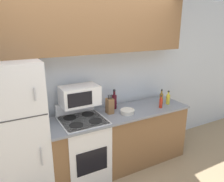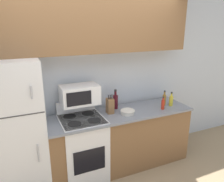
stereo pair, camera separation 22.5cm
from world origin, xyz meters
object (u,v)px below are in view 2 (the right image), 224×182
at_px(bottle_cooking_spray, 171,100).
at_px(bottle_wine_red, 115,101).
at_px(knife_block, 110,106).
at_px(bottle_vinegar, 164,99).
at_px(stove, 83,147).
at_px(microwave, 80,95).
at_px(bottle_hot_sauce, 163,104).
at_px(bowl, 128,112).
at_px(refrigerator, 15,131).

bearing_deg(bottle_cooking_spray, bottle_wine_red, 164.08).
bearing_deg(knife_block, bottle_vinegar, -3.21).
distance_m(stove, bottle_cooking_spray, 1.53).
relative_size(microwave, bottle_hot_sauce, 2.58).
bearing_deg(knife_block, bottle_wine_red, 41.96).
distance_m(bowl, bottle_cooking_spray, 0.79).
bearing_deg(bowl, bottle_wine_red, 104.19).
distance_m(refrigerator, bottle_cooking_spray, 2.28).
bearing_deg(bottle_hot_sauce, bowl, 175.02).
bearing_deg(stove, microwave, 79.85).
height_order(bottle_wine_red, bottle_cooking_spray, bottle_wine_red).
height_order(stove, microwave, microwave).
distance_m(refrigerator, bottle_hot_sauce, 2.07).
bearing_deg(knife_block, bottle_cooking_spray, -6.35).
bearing_deg(bottle_wine_red, bottle_hot_sauce, -26.38).
xyz_separation_m(knife_block, bottle_vinegar, (0.91, -0.05, -0.02)).
distance_m(bowl, bottle_hot_sauce, 0.58).
height_order(bowl, bottle_wine_red, bottle_wine_red).
distance_m(knife_block, bottle_vinegar, 0.92).
distance_m(bottle_wine_red, bottle_cooking_spray, 0.89).
height_order(refrigerator, bottle_cooking_spray, refrigerator).
xyz_separation_m(bottle_hot_sauce, bottle_cooking_spray, (0.21, 0.07, 0.01)).
bearing_deg(microwave, bottle_cooking_spray, -8.02).
relative_size(bottle_hot_sauce, bottle_wine_red, 0.67).
height_order(bottle_cooking_spray, bottle_vinegar, bottle_vinegar).
xyz_separation_m(bowl, bottle_cooking_spray, (0.79, 0.02, 0.05)).
relative_size(knife_block, bottle_wine_red, 0.94).
bearing_deg(bottle_hot_sauce, microwave, 167.18).
bearing_deg(bowl, bottle_cooking_spray, 1.79).
distance_m(stove, microwave, 0.75).
relative_size(bowl, bottle_vinegar, 0.87).
bearing_deg(stove, knife_block, 5.14).
relative_size(bottle_wine_red, bottle_cooking_spray, 1.36).
height_order(knife_block, bottle_vinegar, knife_block).
distance_m(bowl, bottle_vinegar, 0.71).
bearing_deg(bowl, refrigerator, 175.10).
xyz_separation_m(bottle_wine_red, bottle_cooking_spray, (0.85, -0.24, -0.03)).
xyz_separation_m(refrigerator, bottle_vinegar, (2.19, -0.04, 0.11)).
height_order(bowl, bottle_cooking_spray, bottle_cooking_spray).
height_order(bowl, bottle_vinegar, bottle_vinegar).
xyz_separation_m(bottle_cooking_spray, bottle_vinegar, (-0.09, 0.06, 0.01)).
bearing_deg(microwave, bottle_wine_red, 4.46).
bearing_deg(knife_block, refrigerator, -179.60).
bearing_deg(bottle_wine_red, bowl, -75.81).
bearing_deg(knife_block, bowl, -32.35).
bearing_deg(microwave, bottle_hot_sauce, -12.82).
distance_m(bottle_hot_sauce, bottle_vinegar, 0.18).
bearing_deg(bowl, microwave, 160.44).
distance_m(microwave, bowl, 0.72).
bearing_deg(refrigerator, microwave, 6.47).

